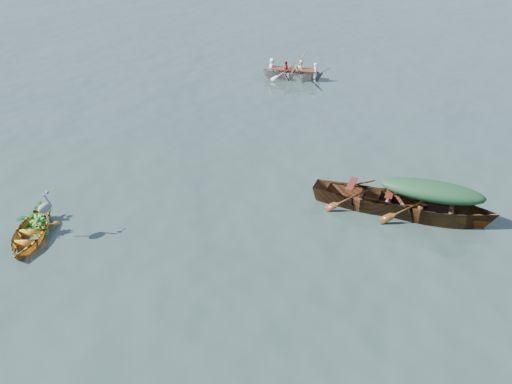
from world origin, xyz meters
TOP-DOWN VIEW (x-y plane):
  - ground at (0.00, 0.00)m, footprint 140.00×140.00m
  - yellow_dinghy at (-3.83, -2.56)m, footprint 2.54×2.80m
  - green_tarp_boat at (4.29, 4.45)m, footprint 5.22×2.82m
  - open_wooden_boat at (2.72, 4.02)m, footprint 4.73×2.39m
  - rowed_boat at (-5.28, 12.83)m, footprint 4.29×2.76m
  - green_tarp_cover at (4.29, 4.45)m, footprint 2.87×1.55m
  - thwart_benches at (2.72, 4.02)m, footprint 2.40×1.33m
  - heron at (-3.43, -2.19)m, footprint 0.47×0.49m
  - dinghy_weeds at (-4.15, -2.11)m, footprint 1.11×1.14m
  - rowers at (-5.28, 12.83)m, footprint 3.10×2.16m
  - oars at (-5.28, 12.83)m, footprint 1.57×2.63m

SIDE VIEW (x-z plane):
  - ground at x=0.00m, z-range 0.00..0.00m
  - yellow_dinghy at x=-3.83m, z-range -0.34..0.34m
  - green_tarp_boat at x=4.29m, z-range -0.60..0.60m
  - open_wooden_boat at x=2.72m, z-range -0.53..0.53m
  - rowed_boat at x=-5.28m, z-range -0.49..0.49m
  - oars at x=-5.28m, z-range 0.49..0.55m
  - thwart_benches at x=2.72m, z-range 0.53..0.57m
  - dinghy_weeds at x=-4.15m, z-range 0.34..0.94m
  - heron at x=-3.43m, z-range 0.34..1.26m
  - green_tarp_cover at x=4.29m, z-range 0.60..1.12m
  - rowers at x=-5.28m, z-range 0.49..1.25m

